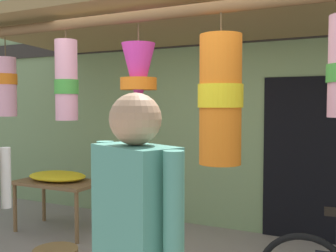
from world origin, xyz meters
The scene contains 6 objects.
shop_facade centered at (0.00, 2.20, 2.07)m, with size 12.65×0.29×4.15m.
market_stall_canopy centered at (-0.25, 1.00, 2.37)m, with size 4.77×2.66×2.68m.
display_table centered at (-2.02, 1.01, 0.58)m, with size 1.11×0.62×0.67m.
flower_heap_on_table centered at (-2.06, 1.04, 0.72)m, with size 0.82×0.57×0.11m.
folding_chair centered at (-0.14, -0.13, 0.50)m, with size 0.56×0.56×0.84m.
vendor_in_orange centered at (0.60, -1.44, 1.02)m, with size 0.55×0.36×1.72m.
Camera 1 is at (1.48, -2.93, 1.67)m, focal length 42.01 mm.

